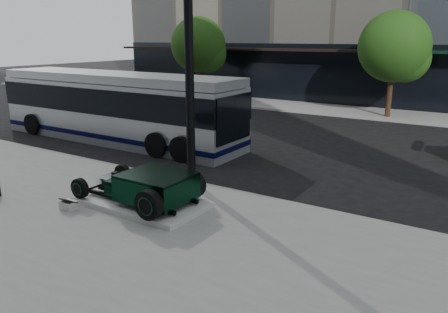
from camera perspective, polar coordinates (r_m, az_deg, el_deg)
The scene contains 8 objects.
ground at distance 14.50m, azimuth 5.19°, elevation -2.41°, with size 120.00×120.00×0.00m, color black.
sidewalk_far at distance 27.39m, azimuth 18.95°, elevation 5.35°, with size 70.00×4.00×0.12m, color gray.
street_trees at distance 25.90m, azimuth 21.66°, elevation 12.85°, with size 29.80×3.80×5.70m.
display_plinth at distance 11.76m, azimuth -10.70°, elevation -5.89°, with size 3.40×1.80×0.15m, color silver.
hot_rod at distance 11.38m, azimuth -9.59°, elevation -3.88°, with size 3.22×2.00×0.81m.
info_plaque at distance 11.95m, azimuth -19.63°, elevation -5.95°, with size 0.40×0.30×0.31m.
lamppost at distance 12.60m, azimuth -4.60°, elevation 13.66°, with size 0.47×0.47×8.49m.
transit_bus at distance 19.69m, azimuth -13.91°, elevation 6.35°, with size 12.12×2.88×2.92m.
Camera 1 is at (6.31, -12.30, 4.39)m, focal length 35.00 mm.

